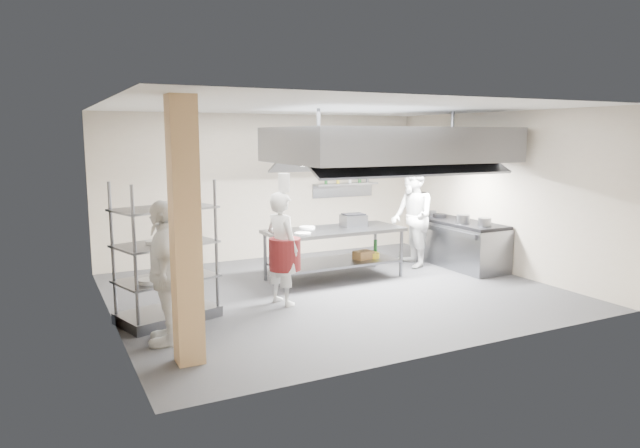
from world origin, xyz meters
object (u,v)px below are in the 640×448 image
pass_rack (166,252)px  griddle (353,221)px  island (334,254)px  chef_line (412,217)px  chef_head (282,248)px  cooking_range (460,245)px  stockpot (463,219)px  chef_plating (164,273)px

pass_rack → griddle: pass_rack is taller
island → chef_line: size_ratio=1.27×
pass_rack → chef_line: 5.15m
island → chef_head: (-1.45, -1.04, 0.41)m
cooking_range → chef_line: (-0.87, 0.42, 0.56)m
island → griddle: 0.73m
griddle → stockpot: griddle is taller
chef_head → chef_plating: (-1.93, -0.87, 0.03)m
chef_line → griddle: 1.37m
stockpot → griddle: bearing=163.3°
island → cooking_range: (2.69, -0.25, -0.04)m
chef_head → chef_line: 3.49m
island → stockpot: size_ratio=9.89×
chef_head → griddle: 2.23m
chef_head → stockpot: (3.96, 0.52, 0.12)m
chef_line → stockpot: chef_line is taller
chef_head → stockpot: bearing=-99.0°
pass_rack → chef_head: (1.73, -0.00, -0.11)m
chef_plating → chef_line: bearing=126.3°
chef_head → griddle: chef_head is taller
griddle → stockpot: size_ratio=1.72×
island → cooking_range: 2.70m
chef_head → stockpot: chef_head is taller
island → griddle: bearing=11.8°
cooking_range → chef_head: (-4.15, -0.79, 0.45)m
island → pass_rack: bearing=-162.6°
chef_line → stockpot: (0.69, -0.69, 0.01)m
chef_plating → pass_rack: bearing=-178.3°
griddle → chef_line: bearing=6.9°
pass_rack → griddle: 3.82m
chef_plating → island: bearing=134.0°
cooking_range → chef_plating: (-6.08, -1.66, 0.48)m
chef_head → chef_plating: size_ratio=0.97×
island → stockpot: (2.50, -0.52, 0.53)m
stockpot → cooking_range: bearing=54.6°
chef_line → chef_head: bearing=-55.4°
pass_rack → griddle: size_ratio=4.56×
island → griddle: size_ratio=5.76×
island → griddle: (0.45, 0.10, 0.56)m
cooking_range → stockpot: stockpot is taller
cooking_range → chef_plating: size_ratio=1.12×
island → stockpot: bearing=-12.2°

